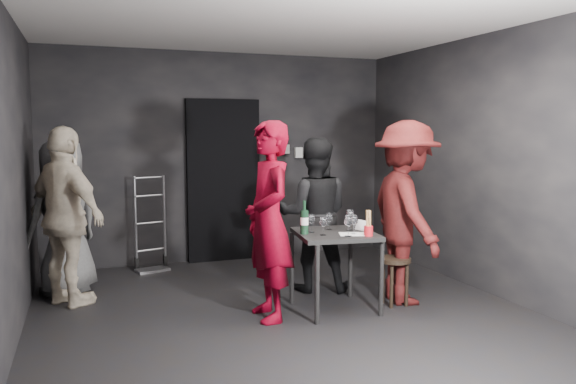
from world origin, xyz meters
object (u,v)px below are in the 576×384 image
object	(u,v)px
woman_black	(314,208)
wine_bottle	(304,221)
tasting_table	(335,242)
bystander_grey	(64,210)
stool	(395,269)
bystander_cream	(66,202)
hand_truck	(151,252)
man_maroon	(406,194)
breadstick_cup	(368,223)
server_red	(269,202)

from	to	relation	value
woman_black	wine_bottle	world-z (taller)	woman_black
tasting_table	bystander_grey	world-z (taller)	bystander_grey
stool	bystander_cream	bearing A→B (deg)	160.11
tasting_table	hand_truck	bearing A→B (deg)	124.16
man_maroon	bystander_cream	distance (m)	3.30
woman_black	breadstick_cup	bearing A→B (deg)	119.32
man_maroon	wine_bottle	distance (m)	1.09
wine_bottle	man_maroon	bearing A→B (deg)	-0.75
breadstick_cup	man_maroon	bearing A→B (deg)	26.00
hand_truck	breadstick_cup	size ratio (longest dim) A/B	4.54
woman_black	bystander_grey	size ratio (longest dim) A/B	1.01
stool	breadstick_cup	size ratio (longest dim) A/B	1.85
stool	bystander_cream	distance (m)	3.25
bystander_cream	breadstick_cup	world-z (taller)	bystander_cream
stool	bystander_grey	xyz separation A→B (m)	(-3.03, 1.52, 0.52)
tasting_table	woman_black	size ratio (longest dim) A/B	0.42
man_maroon	breadstick_cup	bearing A→B (deg)	123.30
woman_black	bystander_grey	world-z (taller)	woman_black
wine_bottle	tasting_table	bearing A→B (deg)	-2.67
server_red	man_maroon	world-z (taller)	man_maroon
tasting_table	bystander_grey	xyz separation A→B (m)	(-2.42, 1.45, 0.23)
wine_bottle	stool	bearing A→B (deg)	-5.28
stool	breadstick_cup	xyz separation A→B (m)	(-0.41, -0.20, 0.50)
man_maroon	stool	bearing A→B (deg)	122.62
tasting_table	bystander_grey	distance (m)	2.83
stool	man_maroon	distance (m)	0.74
tasting_table	stool	size ratio (longest dim) A/B	1.60
man_maroon	breadstick_cup	world-z (taller)	man_maroon
man_maroon	bystander_cream	xyz separation A→B (m)	(-3.14, 1.01, -0.06)
breadstick_cup	tasting_table	bearing A→B (deg)	126.93
woman_black	hand_truck	bearing A→B (deg)	-22.19
hand_truck	breadstick_cup	distance (m)	3.03
stool	server_red	size ratio (longest dim) A/B	0.22
breadstick_cup	bystander_grey	bearing A→B (deg)	146.76
stool	wine_bottle	bearing A→B (deg)	174.72
hand_truck	server_red	world-z (taller)	server_red
man_maroon	bystander_grey	xyz separation A→B (m)	(-3.18, 1.45, -0.20)
wine_bottle	breadstick_cup	xyz separation A→B (m)	(0.51, -0.29, -0.01)
man_maroon	bystander_grey	bearing A→B (deg)	72.80
hand_truck	bystander_grey	xyz separation A→B (m)	(-0.95, -0.72, 0.67)
man_maroon	hand_truck	bearing A→B (deg)	53.11
hand_truck	man_maroon	xyz separation A→B (m)	(2.23, -2.17, 0.87)
hand_truck	man_maroon	size ratio (longest dim) A/B	0.53
tasting_table	wine_bottle	xyz separation A→B (m)	(-0.31, 0.01, 0.22)
tasting_table	server_red	xyz separation A→B (m)	(-0.67, -0.02, 0.42)
wine_bottle	server_red	bearing A→B (deg)	-175.25
wine_bottle	hand_truck	bearing A→B (deg)	118.33
stool	man_maroon	world-z (taller)	man_maroon
man_maroon	bystander_cream	size ratio (longest dim) A/B	1.06
hand_truck	bystander_cream	xyz separation A→B (m)	(-0.91, -1.16, 0.81)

